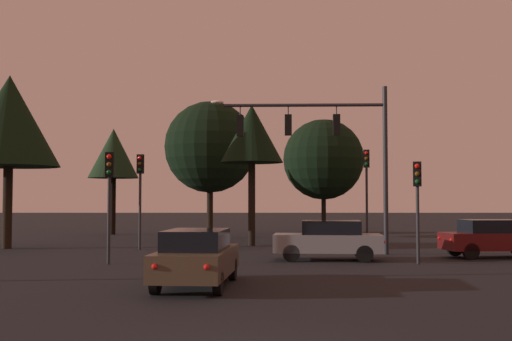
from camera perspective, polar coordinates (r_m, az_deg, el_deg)
name	(u,v)px	position (r m, az deg, el deg)	size (l,w,h in m)	color
ground_plane	(257,244)	(33.38, 0.07, -6.66)	(168.00, 168.00, 0.00)	black
traffic_signal_mast_arm	(329,139)	(27.27, 6.58, 2.87)	(7.59, 0.52, 7.19)	#232326
traffic_light_corner_left	(367,178)	(32.20, 9.96, -0.69)	(0.35, 0.38, 4.85)	#232326
traffic_light_corner_right	(140,182)	(29.98, -10.44, -1.04)	(0.32, 0.36, 4.45)	#232326
traffic_light_median	(417,191)	(23.59, 14.38, -1.79)	(0.35, 0.38, 3.70)	#232326
traffic_light_far_side	(109,184)	(23.42, -13.13, -1.23)	(0.33, 0.37, 4.04)	#232326
car_nearside_lane	(197,257)	(16.95, -5.36, -7.78)	(2.10, 4.63, 1.52)	#473828
car_crossing_left	(494,238)	(27.17, 20.72, -5.71)	(4.32, 2.12, 1.52)	#4C0F0F
car_crossing_right	(328,240)	(24.45, 6.56, -6.22)	(4.29, 2.15, 1.52)	gray
tree_behind_sign	(323,160)	(45.22, 6.11, 0.99)	(5.74, 5.74, 8.09)	black
tree_left_far	(113,154)	(43.80, -12.77, 1.46)	(3.39, 3.39, 7.17)	black
tree_center_horizon	(9,121)	(32.56, -21.43, 4.16)	(4.82, 4.82, 8.32)	black
tree_right_cluster	(252,135)	(32.28, -0.39, 3.25)	(3.21, 3.21, 7.20)	black
tree_lot_edge	(210,147)	(38.76, -4.17, 2.11)	(5.60, 5.60, 8.36)	black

